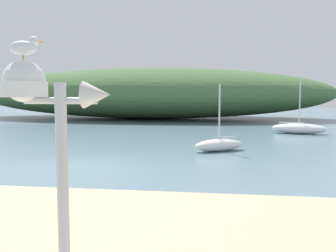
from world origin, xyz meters
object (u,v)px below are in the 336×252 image
Objects in this scene: seagull_on_radar at (25,46)px; sailboat_near_shore at (299,128)px; mast_structure at (42,113)px; sailboat_by_sandbar at (219,145)px.

sailboat_near_shore reaches higher than seagull_on_radar.
mast_structure is 14.03m from sailboat_by_sandbar.
mast_structure is 0.90× the size of sailboat_by_sandbar.
sailboat_near_shore is at bearing 71.22° from seagull_on_radar.
seagull_on_radar is at bearing -98.48° from sailboat_by_sandbar.
sailboat_near_shore is (7.29, 21.94, -2.17)m from mast_structure.
sailboat_near_shore reaches higher than sailboat_by_sandbar.
seagull_on_radar reaches higher than mast_structure.
sailboat_near_shore is at bearing 71.61° from mast_structure.
sailboat_near_shore is (7.46, 21.93, -2.85)m from seagull_on_radar.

